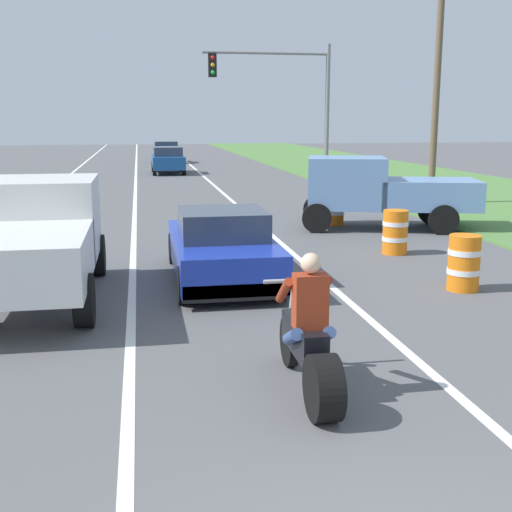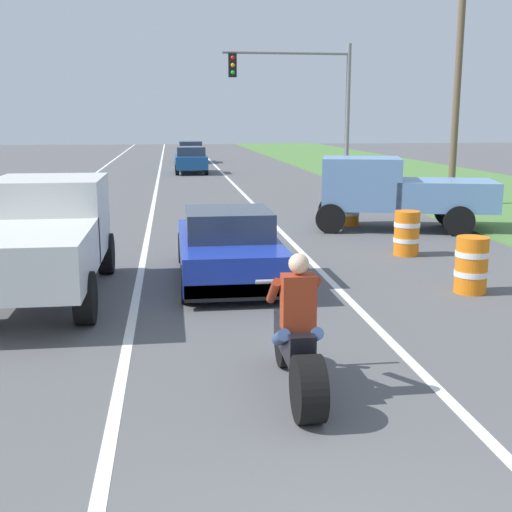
# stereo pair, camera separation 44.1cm
# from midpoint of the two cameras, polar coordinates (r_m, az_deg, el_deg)

# --- Properties ---
(lane_stripe_left_solid) EXTENTS (0.14, 120.00, 0.01)m
(lane_stripe_left_solid) POSITION_cam_midpoint_polar(r_m,az_deg,el_deg) (23.36, -17.29, 3.84)
(lane_stripe_left_solid) COLOR white
(lane_stripe_left_solid) RESTS_ON ground
(lane_stripe_right_solid) EXTENTS (0.14, 120.00, 0.01)m
(lane_stripe_right_solid) POSITION_cam_midpoint_polar(r_m,az_deg,el_deg) (23.22, 0.53, 4.33)
(lane_stripe_right_solid) COLOR white
(lane_stripe_right_solid) RESTS_ON ground
(lane_stripe_centre_dashed) EXTENTS (0.14, 120.00, 0.01)m
(lane_stripe_centre_dashed) POSITION_cam_midpoint_polar(r_m,az_deg,el_deg) (23.01, -8.40, 4.13)
(lane_stripe_centre_dashed) COLOR white
(lane_stripe_centre_dashed) RESTS_ON ground
(motorcycle_with_rider) EXTENTS (0.70, 2.21, 1.62)m
(motorcycle_with_rider) POSITION_cam_midpoint_polar(r_m,az_deg,el_deg) (7.24, 5.39, -7.78)
(motorcycle_with_rider) COLOR black
(motorcycle_with_rider) RESTS_ON ground
(sports_car_blue) EXTENTS (1.84, 4.30, 1.37)m
(sports_car_blue) POSITION_cam_midpoint_polar(r_m,az_deg,el_deg) (12.46, -1.44, 0.75)
(sports_car_blue) COLOR #1E38B2
(sports_car_blue) RESTS_ON ground
(pickup_truck_left_lane_white) EXTENTS (2.02, 4.80, 1.98)m
(pickup_truck_left_lane_white) POSITION_cam_midpoint_polar(r_m,az_deg,el_deg) (11.61, -17.02, 1.81)
(pickup_truck_left_lane_white) COLOR silver
(pickup_truck_left_lane_white) RESTS_ON ground
(pickup_truck_right_shoulder_light_blue) EXTENTS (5.14, 3.14, 1.98)m
(pickup_truck_right_shoulder_light_blue) POSITION_cam_midpoint_polar(r_m,az_deg,el_deg) (18.67, 12.62, 5.63)
(pickup_truck_right_shoulder_light_blue) COLOR #6B93C6
(pickup_truck_right_shoulder_light_blue) RESTS_ON ground
(traffic_light_mast_near) EXTENTS (5.22, 0.34, 6.00)m
(traffic_light_mast_near) POSITION_cam_midpoint_polar(r_m,az_deg,el_deg) (27.49, 5.05, 13.86)
(traffic_light_mast_near) COLOR gray
(traffic_light_mast_near) RESTS_ON ground
(utility_pole_roadside) EXTENTS (0.24, 0.24, 8.73)m
(utility_pole_roadside) POSITION_cam_midpoint_polar(r_m,az_deg,el_deg) (24.28, 17.60, 14.43)
(utility_pole_roadside) COLOR brown
(utility_pole_roadside) RESTS_ON ground
(construction_barrel_nearest) EXTENTS (0.58, 0.58, 1.00)m
(construction_barrel_nearest) POSITION_cam_midpoint_polar(r_m,az_deg,el_deg) (12.23, 19.15, -0.72)
(construction_barrel_nearest) COLOR orange
(construction_barrel_nearest) RESTS_ON ground
(construction_barrel_mid) EXTENTS (0.58, 0.58, 1.00)m
(construction_barrel_mid) POSITION_cam_midpoint_polar(r_m,az_deg,el_deg) (15.21, 13.74, 1.94)
(construction_barrel_mid) COLOR orange
(construction_barrel_mid) RESTS_ON ground
(construction_barrel_far) EXTENTS (0.58, 0.58, 1.00)m
(construction_barrel_far) POSITION_cam_midpoint_polar(r_m,az_deg,el_deg) (19.21, 8.75, 4.13)
(construction_barrel_far) COLOR orange
(construction_barrel_far) RESTS_ON ground
(distant_car_far_ahead) EXTENTS (1.80, 4.00, 1.50)m
(distant_car_far_ahead) POSITION_cam_midpoint_polar(r_m,az_deg,el_deg) (37.90, -5.34, 8.33)
(distant_car_far_ahead) COLOR #194C8C
(distant_car_far_ahead) RESTS_ON ground
(distant_car_further_ahead) EXTENTS (1.80, 4.00, 1.50)m
(distant_car_further_ahead) POSITION_cam_midpoint_polar(r_m,az_deg,el_deg) (47.45, -5.43, 9.01)
(distant_car_further_ahead) COLOR #194C8C
(distant_car_further_ahead) RESTS_ON ground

